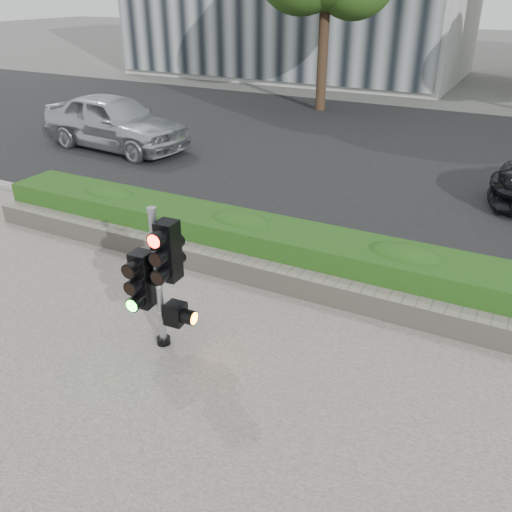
# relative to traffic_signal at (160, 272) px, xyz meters

# --- Properties ---
(ground) EXTENTS (120.00, 120.00, 0.00)m
(ground) POSITION_rel_traffic_signal_xyz_m (0.85, 0.05, -1.07)
(ground) COLOR #51514C
(ground) RESTS_ON ground
(road) EXTENTS (60.00, 13.00, 0.02)m
(road) POSITION_rel_traffic_signal_xyz_m (0.85, 10.05, -1.06)
(road) COLOR black
(road) RESTS_ON ground
(curb) EXTENTS (60.00, 0.25, 0.12)m
(curb) POSITION_rel_traffic_signal_xyz_m (0.85, 3.20, -1.01)
(curb) COLOR gray
(curb) RESTS_ON ground
(stone_wall) EXTENTS (12.00, 0.32, 0.34)m
(stone_wall) POSITION_rel_traffic_signal_xyz_m (0.85, 1.95, -0.87)
(stone_wall) COLOR gray
(stone_wall) RESTS_ON sidewalk
(hedge) EXTENTS (12.00, 1.00, 0.68)m
(hedge) POSITION_rel_traffic_signal_xyz_m (0.85, 2.60, -0.70)
(hedge) COLOR #3C7323
(hedge) RESTS_ON sidewalk
(traffic_signal) EXTENTS (0.65, 0.49, 1.87)m
(traffic_signal) POSITION_rel_traffic_signal_xyz_m (0.00, 0.00, 0.00)
(traffic_signal) COLOR black
(traffic_signal) RESTS_ON sidewalk
(car_silver) EXTENTS (4.55, 2.17, 1.50)m
(car_silver) POSITION_rel_traffic_signal_xyz_m (-6.75, 6.96, -0.30)
(car_silver) COLOR #B1B5B8
(car_silver) RESTS_ON road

